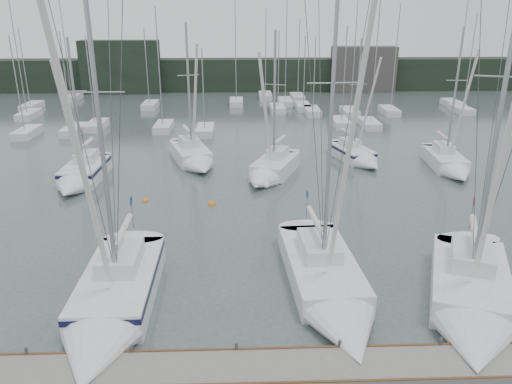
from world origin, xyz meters
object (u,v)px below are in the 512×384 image
sailboat_near_left (111,308)px  sailboat_near_center (332,294)px  sailboat_mid_c (270,172)px  sailboat_mid_d (358,157)px  buoy_c (145,201)px  sailboat_near_right (472,306)px  sailboat_mid_a (80,177)px  sailboat_mid_b (195,159)px  sailboat_mid_e (450,165)px  buoy_a (212,205)px

sailboat_near_left → sailboat_near_center: 9.79m
sailboat_near_center → sailboat_mid_c: size_ratio=1.38×
sailboat_mid_d → buoy_c: sailboat_mid_d is taller
sailboat_near_left → sailboat_near_right: 15.63m
sailboat_near_center → sailboat_mid_a: (-16.29, 17.05, 0.08)m
sailboat_mid_a → buoy_c: bearing=-32.1°
sailboat_mid_b → sailboat_mid_e: bearing=-24.1°
sailboat_mid_a → sailboat_mid_e: bearing=5.6°
sailboat_near_left → sailboat_mid_b: sailboat_near_left is taller
sailboat_mid_b → buoy_c: bearing=-126.8°
sailboat_near_center → buoy_c: bearing=125.6°
sailboat_near_center → sailboat_near_right: (5.88, -1.28, 0.08)m
sailboat_mid_e → buoy_a: (-19.32, -6.68, -0.56)m
sailboat_mid_d → sailboat_mid_b: bearing=165.3°
sailboat_near_center → sailboat_near_right: sailboat_near_right is taller
sailboat_near_right → sailboat_near_left: bearing=-159.8°
sailboat_near_center → buoy_c: size_ratio=37.25×
sailboat_near_right → buoy_c: sailboat_near_right is taller
sailboat_near_left → sailboat_mid_c: bearing=66.3°
sailboat_mid_e → buoy_c: 24.73m
sailboat_mid_e → buoy_a: bearing=-156.5°
sailboat_near_left → sailboat_mid_a: (-6.55, 18.00, -0.02)m
sailboat_near_center → buoy_c: sailboat_near_center is taller
sailboat_mid_b → buoy_a: bearing=-96.1°
sailboat_mid_a → buoy_a: (10.23, -4.49, -0.64)m
sailboat_near_center → sailboat_mid_e: size_ratio=1.37×
sailboat_near_left → sailboat_mid_d: (16.02, 22.92, -0.11)m
sailboat_near_center → sailboat_mid_d: 22.85m
sailboat_mid_a → sailboat_mid_c: 14.56m
sailboat_near_center → buoy_a: bearing=112.5°
sailboat_mid_a → buoy_c: sailboat_mid_a is taller
sailboat_near_center → sailboat_mid_e: (13.26, 19.23, -0.00)m
buoy_c → sailboat_near_right: bearing=-41.4°
sailboat_near_center → sailboat_mid_d: size_ratio=1.49×
sailboat_mid_c → sailboat_mid_e: 15.08m
sailboat_mid_c → sailboat_mid_d: 9.04m
sailboat_mid_b → sailboat_mid_d: bearing=-16.3°
sailboat_mid_d → sailboat_mid_a: bearing=176.2°
sailboat_near_left → sailboat_mid_b: size_ratio=1.31×
sailboat_near_right → buoy_c: bearing=160.0°
sailboat_near_right → sailboat_mid_a: bearing=161.8°
buoy_c → sailboat_mid_b: bearing=71.0°
sailboat_near_right → sailboat_mid_d: size_ratio=1.55×
buoy_c → sailboat_mid_d: bearing=26.7°
sailboat_mid_a → sailboat_mid_d: bearing=13.7°
sailboat_near_left → buoy_a: size_ratio=30.73×
sailboat_mid_d → sailboat_mid_e: size_ratio=0.92×
sailboat_mid_b → sailboat_mid_e: sailboat_mid_b is taller
sailboat_near_left → sailboat_mid_a: sailboat_near_left is taller
sailboat_near_left → sailboat_near_center: size_ratio=0.98×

